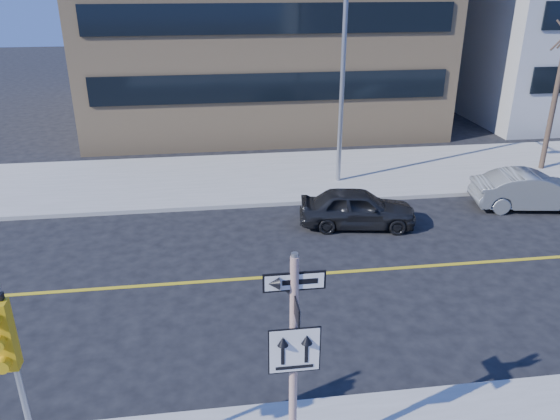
{
  "coord_description": "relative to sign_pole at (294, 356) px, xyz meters",
  "views": [
    {
      "loc": [
        -1.12,
        -9.17,
        7.8
      ],
      "look_at": [
        0.68,
        4.0,
        2.04
      ],
      "focal_mm": 35.0,
      "sensor_mm": 36.0,
      "label": 1
    }
  ],
  "objects": [
    {
      "name": "ground",
      "position": [
        0.0,
        2.51,
        -2.44
      ],
      "size": [
        120.0,
        120.0,
        0.0
      ],
      "primitive_type": "plane",
      "color": "black",
      "rests_on": "ground"
    },
    {
      "name": "sign_pole",
      "position": [
        0.0,
        0.0,
        0.0
      ],
      "size": [
        0.92,
        0.92,
        4.06
      ],
      "color": "silver",
      "rests_on": "near_sidewalk"
    },
    {
      "name": "traffic_signal",
      "position": [
        -4.0,
        -0.15,
        0.59
      ],
      "size": [
        0.32,
        0.45,
        4.0
      ],
      "color": "gray",
      "rests_on": "near_sidewalk"
    },
    {
      "name": "parked_car_a",
      "position": [
        3.69,
        9.5,
        -1.78
      ],
      "size": [
        2.13,
        4.03,
        1.31
      ],
      "primitive_type": "imported",
      "rotation": [
        0.0,
        0.0,
        1.41
      ],
      "color": "black",
      "rests_on": "ground"
    },
    {
      "name": "parked_car_b",
      "position": [
        10.28,
        10.14,
        -1.76
      ],
      "size": [
        2.05,
        4.28,
        1.35
      ],
      "primitive_type": "imported",
      "rotation": [
        0.0,
        0.0,
        1.42
      ],
      "color": "slate",
      "rests_on": "ground"
    },
    {
      "name": "streetlight_a",
      "position": [
        4.0,
        13.27,
        2.32
      ],
      "size": [
        0.55,
        2.25,
        8.0
      ],
      "color": "gray",
      "rests_on": "far_sidewalk"
    }
  ]
}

